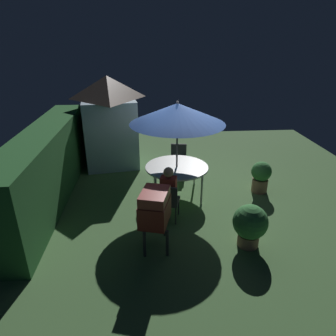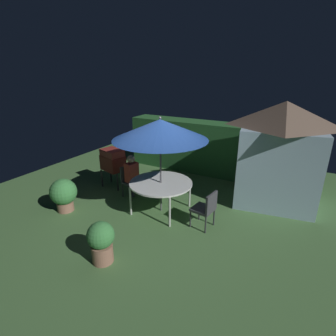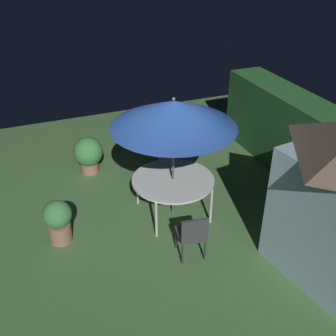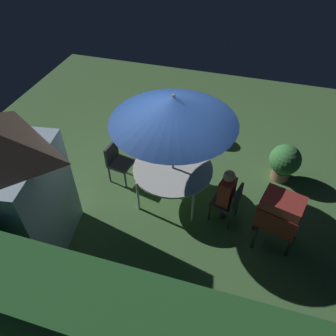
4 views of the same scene
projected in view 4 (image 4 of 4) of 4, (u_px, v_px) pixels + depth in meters
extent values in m
plane|color=#47703D|center=(173.00, 184.00, 7.14)|extent=(11.00, 11.00, 0.00)
cube|color=#28602D|center=(99.00, 326.00, 4.08)|extent=(5.82, 0.87, 1.78)
cube|color=#9EBCD1|center=(1.00, 202.00, 5.39)|extent=(2.16, 1.84, 2.09)
cylinder|color=white|center=(173.00, 168.00, 6.39)|extent=(1.59, 1.59, 0.04)
cylinder|color=beige|center=(205.00, 170.00, 6.93)|extent=(0.05, 0.05, 0.76)
cylinder|color=beige|center=(155.00, 160.00, 7.16)|extent=(0.05, 0.05, 0.76)
cylinder|color=beige|center=(193.00, 208.00, 6.15)|extent=(0.05, 0.05, 0.76)
cylinder|color=beige|center=(138.00, 196.00, 6.38)|extent=(0.05, 0.05, 0.76)
cylinder|color=#4C4C51|center=(173.00, 152.00, 6.10)|extent=(0.04, 0.04, 2.38)
cone|color=navy|center=(174.00, 110.00, 5.45)|extent=(2.28, 2.28, 0.48)
sphere|color=#4C4C51|center=(174.00, 95.00, 5.27)|extent=(0.06, 0.06, 0.06)
cube|color=maroon|center=(279.00, 216.00, 5.53)|extent=(0.81, 0.67, 0.45)
cube|color=maroon|center=(283.00, 203.00, 5.30)|extent=(0.77, 0.63, 0.20)
cylinder|color=#262628|center=(290.00, 228.00, 5.95)|extent=(0.06, 0.06, 0.55)
cylinder|color=#262628|center=(256.00, 220.00, 6.08)|extent=(0.06, 0.06, 0.55)
cylinder|color=#262628|center=(290.00, 246.00, 5.66)|extent=(0.06, 0.06, 0.55)
cylinder|color=#262628|center=(254.00, 238.00, 5.78)|extent=(0.06, 0.06, 0.55)
cube|color=#38383D|center=(225.00, 202.00, 6.17)|extent=(0.56, 0.56, 0.06)
cube|color=#38383D|center=(237.00, 199.00, 5.94)|extent=(0.17, 0.46, 0.45)
cylinder|color=#2C2C30|center=(229.00, 221.00, 6.13)|extent=(0.04, 0.04, 0.45)
cylinder|color=#2C2C30|center=(237.00, 207.00, 6.38)|extent=(0.04, 0.04, 0.45)
cylinder|color=#2C2C30|center=(210.00, 213.00, 6.28)|extent=(0.04, 0.04, 0.45)
cylinder|color=#2C2C30|center=(218.00, 199.00, 6.53)|extent=(0.04, 0.04, 0.45)
cube|color=#38383D|center=(121.00, 163.00, 6.98)|extent=(0.52, 0.52, 0.06)
cube|color=#38383D|center=(111.00, 153.00, 6.89)|extent=(0.11, 0.46, 0.45)
cylinder|color=#2C2C30|center=(119.00, 163.00, 7.33)|extent=(0.04, 0.04, 0.45)
cylinder|color=#2C2C30|center=(109.00, 174.00, 7.06)|extent=(0.04, 0.04, 0.45)
cylinder|color=#2C2C30|center=(134.00, 168.00, 7.21)|extent=(0.04, 0.04, 0.45)
cylinder|color=#2C2C30|center=(125.00, 179.00, 6.94)|extent=(0.04, 0.04, 0.45)
cylinder|color=#936651|center=(196.00, 129.00, 8.35)|extent=(0.41, 0.41, 0.36)
sphere|color=#3D8442|center=(197.00, 116.00, 8.08)|extent=(0.52, 0.52, 0.52)
cylinder|color=#936651|center=(281.00, 173.00, 7.22)|extent=(0.41, 0.41, 0.25)
sphere|color=#3D8442|center=(285.00, 160.00, 6.94)|extent=(0.68, 0.68, 0.68)
cube|color=#CC3D33|center=(227.00, 191.00, 5.96)|extent=(0.32, 0.39, 0.55)
sphere|color=tan|center=(229.00, 176.00, 5.69)|extent=(0.22, 0.22, 0.22)
cylinder|color=#383347|center=(223.00, 209.00, 6.32)|extent=(0.10, 0.10, 0.48)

